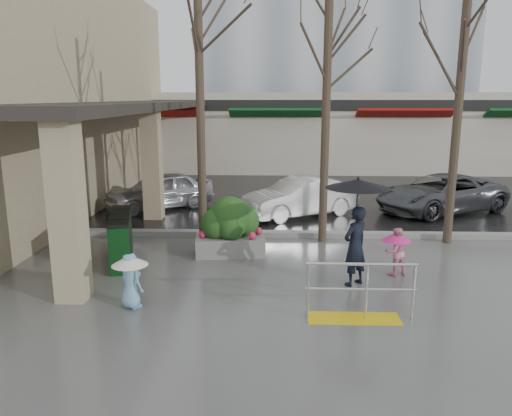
# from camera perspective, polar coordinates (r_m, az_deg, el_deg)

# --- Properties ---
(ground) EXTENTS (120.00, 120.00, 0.00)m
(ground) POSITION_cam_1_polar(r_m,az_deg,el_deg) (10.04, 2.56, -9.52)
(ground) COLOR #51514F
(ground) RESTS_ON ground
(street_asphalt) EXTENTS (120.00, 36.00, 0.01)m
(street_asphalt) POSITION_cam_1_polar(r_m,az_deg,el_deg) (31.53, 2.28, 5.67)
(street_asphalt) COLOR black
(street_asphalt) RESTS_ON ground
(curb) EXTENTS (120.00, 0.30, 0.15)m
(curb) POSITION_cam_1_polar(r_m,az_deg,el_deg) (13.81, 2.45, -2.98)
(curb) COLOR gray
(curb) RESTS_ON ground
(near_building) EXTENTS (6.00, 18.00, 8.00)m
(near_building) POSITION_cam_1_polar(r_m,az_deg,el_deg) (19.46, -25.71, 12.02)
(near_building) COLOR tan
(near_building) RESTS_ON ground
(canopy_slab) EXTENTS (2.80, 18.00, 0.25)m
(canopy_slab) POSITION_cam_1_polar(r_m,az_deg,el_deg) (17.93, -13.37, 11.75)
(canopy_slab) COLOR #2D2823
(canopy_slab) RESTS_ON pillar_front
(pillar_front) EXTENTS (0.55, 0.55, 3.50)m
(pillar_front) POSITION_cam_1_polar(r_m,az_deg,el_deg) (9.80, -20.75, -0.17)
(pillar_front) COLOR tan
(pillar_front) RESTS_ON ground
(pillar_back) EXTENTS (0.55, 0.55, 3.50)m
(pillar_back) POSITION_cam_1_polar(r_m,az_deg,el_deg) (15.90, -11.78, 4.98)
(pillar_back) COLOR tan
(pillar_back) RESTS_ON ground
(storefront_row) EXTENTS (34.00, 6.74, 4.00)m
(storefront_row) POSITION_cam_1_polar(r_m,az_deg,el_deg) (27.41, 6.58, 8.79)
(storefront_row) COLOR beige
(storefront_row) RESTS_ON ground
(handrail) EXTENTS (1.90, 0.50, 1.03)m
(handrail) POSITION_cam_1_polar(r_m,az_deg,el_deg) (8.91, 11.56, -10.11)
(handrail) COLOR yellow
(handrail) RESTS_ON ground
(tree_west) EXTENTS (3.20, 3.20, 6.80)m
(tree_west) POSITION_cam_1_polar(r_m,az_deg,el_deg) (13.11, -6.57, 18.22)
(tree_west) COLOR #382B21
(tree_west) RESTS_ON ground
(tree_midwest) EXTENTS (3.20, 3.20, 7.00)m
(tree_midwest) POSITION_cam_1_polar(r_m,az_deg,el_deg) (13.06, 8.25, 18.86)
(tree_midwest) COLOR #382B21
(tree_midwest) RESTS_ON ground
(tree_mideast) EXTENTS (3.20, 3.20, 6.50)m
(tree_mideast) POSITION_cam_1_polar(r_m,az_deg,el_deg) (13.75, 22.59, 16.17)
(tree_mideast) COLOR #382B21
(tree_mideast) RESTS_ON ground
(woman) EXTENTS (1.29, 1.29, 2.24)m
(woman) POSITION_cam_1_polar(r_m,az_deg,el_deg) (10.17, 11.39, -1.28)
(woman) COLOR black
(woman) RESTS_ON ground
(child_pink) EXTENTS (0.65, 0.65, 1.05)m
(child_pink) POSITION_cam_1_polar(r_m,az_deg,el_deg) (11.16, 15.67, -4.37)
(child_pink) COLOR pink
(child_pink) RESTS_ON ground
(child_blue) EXTENTS (0.66, 0.66, 1.04)m
(child_blue) POSITION_cam_1_polar(r_m,az_deg,el_deg) (9.38, -14.15, -7.36)
(child_blue) COLOR #78AFD6
(child_blue) RESTS_ON ground
(planter) EXTENTS (1.75, 1.04, 1.45)m
(planter) POSITION_cam_1_polar(r_m,az_deg,el_deg) (12.13, -2.96, -2.17)
(planter) COLOR gray
(planter) RESTS_ON ground
(news_boxes) EXTENTS (0.95, 2.10, 1.14)m
(news_boxes) POSITION_cam_1_polar(r_m,az_deg,el_deg) (12.03, -15.17, -3.32)
(news_boxes) COLOR #0D3B14
(news_boxes) RESTS_ON ground
(car_a) EXTENTS (3.90, 3.30, 1.26)m
(car_a) POSITION_cam_1_polar(r_m,az_deg,el_deg) (17.47, -10.99, 1.96)
(car_a) COLOR silver
(car_a) RESTS_ON ground
(car_b) EXTENTS (3.98, 3.07, 1.26)m
(car_b) POSITION_cam_1_polar(r_m,az_deg,el_deg) (16.09, 5.06, 1.24)
(car_b) COLOR silver
(car_b) RESTS_ON ground
(car_c) EXTENTS (4.99, 3.91, 1.26)m
(car_c) POSITION_cam_1_polar(r_m,az_deg,el_deg) (17.75, 20.38, 1.56)
(car_c) COLOR #53555A
(car_c) RESTS_ON ground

